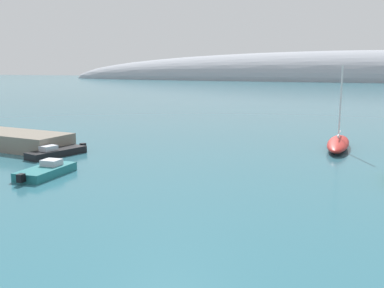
# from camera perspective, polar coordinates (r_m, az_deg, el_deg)

# --- Properties ---
(distant_ridge) EXTENTS (341.00, 53.88, 29.97)m
(distant_ridge) POSITION_cam_1_polar(r_m,az_deg,el_deg) (236.85, 22.02, 7.55)
(distant_ridge) COLOR #999EA8
(distant_ridge) RESTS_ON ground
(sailboat_red_outer_mooring) EXTENTS (1.82, 8.13, 7.16)m
(sailboat_red_outer_mooring) POSITION_cam_1_polar(r_m,az_deg,el_deg) (40.27, 18.37, 0.10)
(sailboat_red_outer_mooring) COLOR red
(sailboat_red_outer_mooring) RESTS_ON water
(motorboat_black_foreground) EXTENTS (2.76, 5.44, 0.95)m
(motorboat_black_foreground) POSITION_cam_1_polar(r_m,az_deg,el_deg) (36.83, -17.13, -1.01)
(motorboat_black_foreground) COLOR black
(motorboat_black_foreground) RESTS_ON water
(motorboat_teal_outer) EXTENTS (2.09, 4.76, 0.96)m
(motorboat_teal_outer) POSITION_cam_1_polar(r_m,az_deg,el_deg) (30.44, -18.35, -3.31)
(motorboat_teal_outer) COLOR #1E6B70
(motorboat_teal_outer) RESTS_ON water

